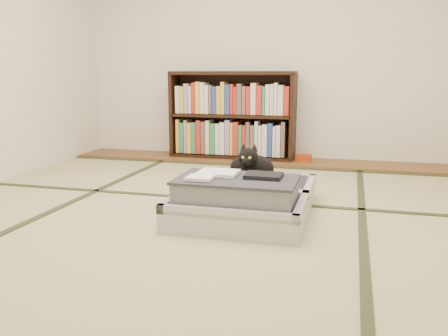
# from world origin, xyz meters

# --- Properties ---
(floor) EXTENTS (4.50, 4.50, 0.00)m
(floor) POSITION_xyz_m (0.00, 0.00, 0.00)
(floor) COLOR tan
(floor) RESTS_ON ground
(wood_strip) EXTENTS (4.00, 0.50, 0.02)m
(wood_strip) POSITION_xyz_m (0.00, 2.00, 0.01)
(wood_strip) COLOR brown
(wood_strip) RESTS_ON ground
(red_item) EXTENTS (0.16, 0.10, 0.07)m
(red_item) POSITION_xyz_m (0.44, 2.03, 0.06)
(red_item) COLOR #A92D0D
(red_item) RESTS_ON wood_strip
(tatami_borders) EXTENTS (4.00, 4.50, 0.01)m
(tatami_borders) POSITION_xyz_m (0.00, 0.49, 0.00)
(tatami_borders) COLOR #2D381E
(tatami_borders) RESTS_ON ground
(bookcase) EXTENTS (1.33, 0.30, 0.92)m
(bookcase) POSITION_xyz_m (-0.33, 2.07, 0.45)
(bookcase) COLOR black
(bookcase) RESTS_ON wood_strip
(suitcase) EXTENTS (0.81, 1.08, 0.32)m
(suitcase) POSITION_xyz_m (0.26, 0.08, 0.11)
(suitcase) COLOR #B7B7BC
(suitcase) RESTS_ON floor
(cat) EXTENTS (0.36, 0.36, 0.29)m
(cat) POSITION_xyz_m (0.24, 0.36, 0.26)
(cat) COLOR black
(cat) RESTS_ON suitcase
(cable_coil) EXTENTS (0.11, 0.11, 0.03)m
(cable_coil) POSITION_xyz_m (0.42, 0.39, 0.17)
(cable_coil) COLOR white
(cable_coil) RESTS_ON suitcase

